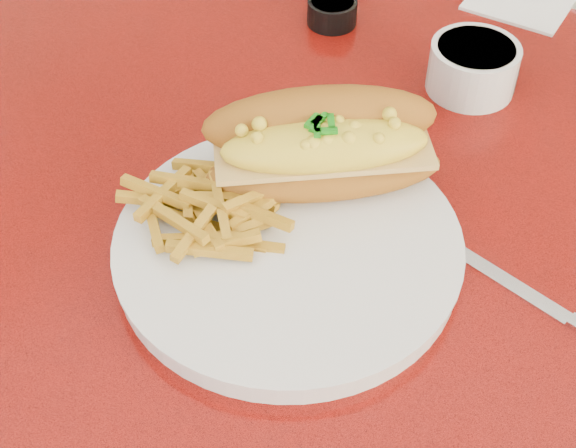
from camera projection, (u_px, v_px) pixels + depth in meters
The scene contains 10 objects.
diner_table at pixel (349, 282), 0.87m from camera, with size 1.23×0.83×0.77m.
booth_bench_far at pixel (548, 119), 1.57m from camera, with size 1.20×0.51×0.90m.
dinner_plate at pixel (288, 247), 0.67m from camera, with size 0.38×0.38×0.02m.
mac_hoagie at pixel (323, 145), 0.69m from camera, with size 0.22×0.21×0.09m.
fries_pile at pixel (209, 205), 0.67m from camera, with size 0.11×0.10×0.03m, color gold, non-canonical shape.
fork at pixel (299, 168), 0.73m from camera, with size 0.08×0.15×0.00m.
gravy_ramekin at pixel (473, 66), 0.82m from camera, with size 0.11×0.11×0.05m.
sauce_cup_left at pixel (332, 11), 0.92m from camera, with size 0.07×0.07×0.03m.
sauce_cup_right at pixel (491, 76), 0.83m from camera, with size 0.06×0.06×0.03m.
knife at pixel (560, 314), 0.64m from camera, with size 0.18×0.04×0.01m.
Camera 1 is at (0.25, -0.50, 1.28)m, focal length 50.00 mm.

